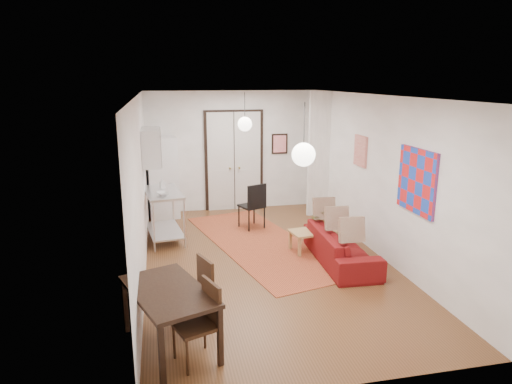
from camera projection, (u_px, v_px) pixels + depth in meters
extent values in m
plane|color=brown|center=(266.00, 261.00, 8.16)|extent=(7.00, 7.00, 0.00)
cube|color=silver|center=(267.00, 96.00, 7.46)|extent=(4.20, 7.00, 0.02)
cube|color=white|center=(234.00, 151.00, 11.13)|extent=(4.20, 0.02, 2.90)
cube|color=white|center=(348.00, 259.00, 4.49)|extent=(4.20, 0.02, 2.90)
cube|color=white|center=(141.00, 188.00, 7.39)|extent=(0.02, 7.00, 2.90)
cube|color=white|center=(380.00, 177.00, 8.23)|extent=(0.02, 7.00, 2.90)
cube|color=silver|center=(234.00, 162.00, 11.15)|extent=(1.44, 0.06, 2.50)
cube|color=white|center=(319.00, 155.00, 10.60)|extent=(0.50, 0.10, 2.90)
cube|color=silver|center=(151.00, 147.00, 8.74)|extent=(0.35, 1.00, 0.70)
cube|color=red|center=(417.00, 181.00, 6.99)|extent=(0.05, 1.00, 1.00)
cube|color=#EFDFC7|center=(361.00, 151.00, 8.90)|extent=(0.05, 0.50, 0.60)
cube|color=red|center=(280.00, 144.00, 11.30)|extent=(0.40, 0.03, 0.50)
cube|color=#9A6F40|center=(144.00, 141.00, 9.17)|extent=(0.03, 0.44, 0.54)
sphere|color=silver|center=(245.00, 124.00, 9.51)|extent=(0.30, 0.30, 0.30)
cylinder|color=black|center=(245.00, 105.00, 9.42)|extent=(0.01, 0.01, 0.50)
sphere|color=silver|center=(304.00, 155.00, 5.72)|extent=(0.30, 0.30, 0.30)
cylinder|color=black|center=(304.00, 123.00, 5.62)|extent=(0.01, 0.01, 0.50)
cube|color=#AC522B|center=(261.00, 243.00, 9.03)|extent=(2.62, 4.62, 0.01)
imported|color=maroon|center=(341.00, 246.00, 8.05)|extent=(2.06, 0.87, 0.59)
cube|color=tan|center=(314.00, 231.00, 8.59)|extent=(0.96, 0.63, 0.04)
cube|color=tan|center=(297.00, 247.00, 8.37)|extent=(0.06, 0.06, 0.36)
cube|color=tan|center=(338.00, 243.00, 8.53)|extent=(0.06, 0.06, 0.36)
cube|color=tan|center=(291.00, 239.00, 8.75)|extent=(0.06, 0.06, 0.36)
cube|color=tan|center=(330.00, 236.00, 8.91)|extent=(0.06, 0.06, 0.36)
imported|color=#33662E|center=(320.00, 220.00, 8.56)|extent=(0.35, 0.39, 0.39)
cube|color=silver|center=(163.00, 192.00, 9.01)|extent=(0.84, 1.40, 0.04)
cube|color=silver|center=(165.00, 230.00, 9.21)|extent=(0.79, 1.35, 0.03)
cylinder|color=silver|center=(149.00, 227.00, 8.49)|extent=(0.04, 0.04, 0.99)
cylinder|color=silver|center=(180.00, 225.00, 8.60)|extent=(0.04, 0.04, 0.99)
cylinder|color=silver|center=(150.00, 209.00, 9.66)|extent=(0.04, 0.04, 0.99)
cylinder|color=silver|center=(177.00, 207.00, 9.78)|extent=(0.04, 0.04, 0.99)
imported|color=silver|center=(163.00, 193.00, 8.72)|extent=(0.31, 0.31, 0.06)
imported|color=#5184AF|center=(162.00, 183.00, 9.22)|extent=(0.13, 0.13, 0.21)
cube|color=white|center=(162.00, 177.00, 10.57)|extent=(0.75, 0.75, 1.89)
cube|color=black|center=(168.00, 291.00, 5.38)|extent=(1.22, 1.57, 0.05)
cube|color=black|center=(138.00, 355.00, 4.79)|extent=(0.08, 0.08, 0.71)
cube|color=black|center=(204.00, 347.00, 4.93)|extent=(0.08, 0.08, 0.71)
cube|color=black|center=(142.00, 299.00, 6.01)|extent=(0.08, 0.08, 0.71)
cube|color=black|center=(194.00, 294.00, 6.15)|extent=(0.08, 0.08, 0.71)
cube|color=#382211|center=(191.00, 298.00, 5.84)|extent=(0.57, 0.56, 0.04)
cube|color=#382211|center=(190.00, 273.00, 5.97)|extent=(0.19, 0.42, 0.47)
cylinder|color=#382211|center=(178.00, 323.00, 5.67)|extent=(0.03, 0.03, 0.45)
cylinder|color=#382211|center=(208.00, 320.00, 5.74)|extent=(0.03, 0.03, 0.45)
cylinder|color=#382211|center=(177.00, 308.00, 6.04)|extent=(0.03, 0.03, 0.45)
cylinder|color=#382211|center=(205.00, 305.00, 6.11)|extent=(0.03, 0.03, 0.45)
cube|color=#382211|center=(196.00, 326.00, 5.17)|extent=(0.57, 0.56, 0.04)
cube|color=#382211|center=(194.00, 297.00, 5.31)|extent=(0.19, 0.42, 0.47)
cylinder|color=#382211|center=(181.00, 355.00, 5.00)|extent=(0.03, 0.03, 0.45)
cylinder|color=#382211|center=(215.00, 351.00, 5.08)|extent=(0.03, 0.03, 0.45)
cylinder|color=#382211|center=(179.00, 336.00, 5.38)|extent=(0.03, 0.03, 0.45)
cylinder|color=#382211|center=(211.00, 333.00, 5.45)|extent=(0.03, 0.03, 0.45)
cube|color=black|center=(252.00, 206.00, 9.86)|extent=(0.60, 0.60, 0.04)
cube|color=black|center=(250.00, 192.00, 10.00)|extent=(0.44, 0.21, 0.49)
cylinder|color=black|center=(244.00, 220.00, 9.69)|extent=(0.03, 0.03, 0.49)
cylinder|color=black|center=(263.00, 219.00, 9.78)|extent=(0.03, 0.03, 0.49)
cylinder|color=black|center=(241.00, 215.00, 10.07)|extent=(0.03, 0.03, 0.49)
cylinder|color=black|center=(259.00, 214.00, 10.15)|extent=(0.03, 0.03, 0.49)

